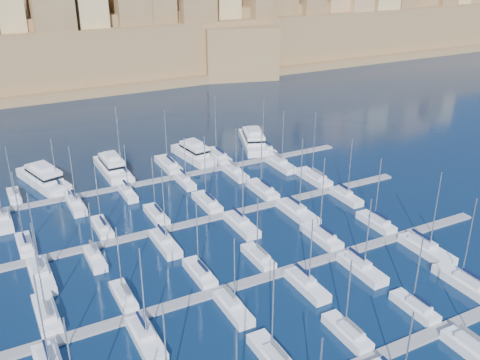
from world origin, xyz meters
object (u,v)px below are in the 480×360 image
sailboat_4 (415,307)px  motor_yacht_a (44,177)px  motor_yacht_c (194,153)px  motor_yacht_b (112,167)px  motor_yacht_d (253,140)px  sailboat_2 (274,357)px

sailboat_4 → motor_yacht_a: bearing=119.0°
motor_yacht_a → motor_yacht_c: bearing=-1.8°
motor_yacht_a → motor_yacht_c: 35.01m
motor_yacht_b → motor_yacht_d: size_ratio=0.85×
sailboat_4 → motor_yacht_d: 72.36m
sailboat_2 → motor_yacht_d: (36.18, 70.47, 0.97)m
sailboat_2 → sailboat_4: 23.03m
motor_yacht_b → motor_yacht_d: (37.50, 1.00, -0.00)m
motor_yacht_a → motor_yacht_d: bearing=0.3°
motor_yacht_a → motor_yacht_d: same height
sailboat_4 → motor_yacht_a: (-39.26, 70.87, 1.01)m
sailboat_4 → motor_yacht_c: size_ratio=0.81×
motor_yacht_a → motor_yacht_b: (14.93, -0.72, 0.00)m
sailboat_2 → motor_yacht_c: bearing=74.8°
sailboat_4 → motor_yacht_c: (-4.27, 69.75, 1.01)m
sailboat_4 → motor_yacht_a: sailboat_4 is taller
sailboat_2 → motor_yacht_b: sailboat_2 is taller
motor_yacht_b → motor_yacht_c: 20.07m
sailboat_4 → motor_yacht_b: (-24.34, 70.15, 1.01)m
sailboat_2 → motor_yacht_c: size_ratio=0.97×
sailboat_4 → motor_yacht_d: sailboat_4 is taller
sailboat_2 → motor_yacht_a: 72.05m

